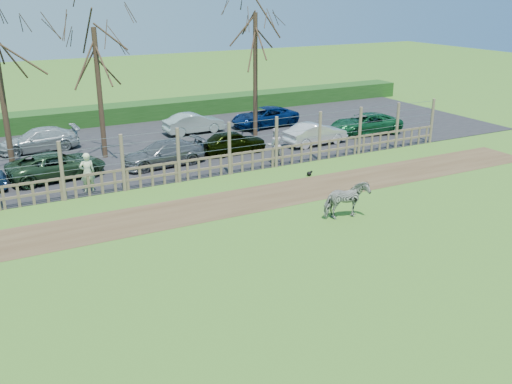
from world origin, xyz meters
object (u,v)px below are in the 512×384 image
car_6 (366,124)px  car_11 (194,123)px  tree_mid (97,62)px  car_2 (57,166)px  zebra (346,200)px  car_9 (39,140)px  car_12 (265,117)px  car_5 (316,134)px  visitor_b (275,145)px  tree_right (255,45)px  visitor_a (87,173)px  car_4 (233,142)px  car_3 (163,153)px  crow (309,173)px

car_6 → car_11: (-9.01, 4.91, 0.00)m
tree_mid → car_2: 5.62m
tree_mid → zebra: tree_mid is taller
car_6 → car_9: size_ratio=1.04×
car_9 → car_12: same height
car_5 → car_2: bearing=84.4°
visitor_b → car_9: 12.67m
tree_right → visitor_b: (-1.70, -5.29, -4.34)m
visitor_a → car_6: (16.94, 2.85, -0.26)m
car_4 → car_11: bearing=0.3°
zebra → car_9: (-8.88, 15.31, -0.07)m
car_2 → car_3: 4.96m
tree_right → car_11: bearing=143.2°
tree_mid → car_5: size_ratio=1.87×
car_12 → car_6: bearing=40.0°
crow → car_9: bearing=135.5°
car_2 → car_6: same height
car_3 → car_5: (8.81, -0.09, 0.00)m
visitor_a → car_9: (-0.89, 7.87, -0.26)m
car_2 → car_4: bearing=-96.0°
zebra → car_3: bearing=27.8°
car_2 → car_5: bearing=-98.5°
visitor_a → car_4: visitor_a is taller
tree_right → car_3: (-6.81, -3.29, -4.60)m
car_6 → car_5: bearing=-72.9°
tree_mid → car_6: 15.75m
tree_mid → zebra: bearing=-64.0°
zebra → car_5: size_ratio=0.46×
car_9 → car_12: 13.41m
visitor_b → car_12: size_ratio=0.40×
visitor_b → car_9: (-10.11, 7.64, -0.26)m
zebra → car_6: bearing=-35.1°
tree_mid → car_11: tree_mid is taller
car_12 → visitor_a: bearing=-64.4°
tree_mid → car_2: size_ratio=1.58×
car_3 → car_12: bearing=116.8°
car_4 → car_5: same height
tree_right → visitor_b: 7.05m
car_2 → car_11: size_ratio=1.19×
zebra → car_12: zebra is taller
zebra → tree_right: bearing=-6.8°
visitor_b → car_3: bearing=-11.1°
car_4 → car_12: (4.43, 4.64, 0.00)m
crow → visitor_a: bearing=165.9°
visitor_a → car_3: visitor_a is taller
crow → car_9: size_ratio=0.07×
car_2 → car_6: bearing=-95.8°
tree_mid → crow: size_ratio=23.35×
car_6 → car_11: size_ratio=1.19×
car_2 → car_9: 5.31m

